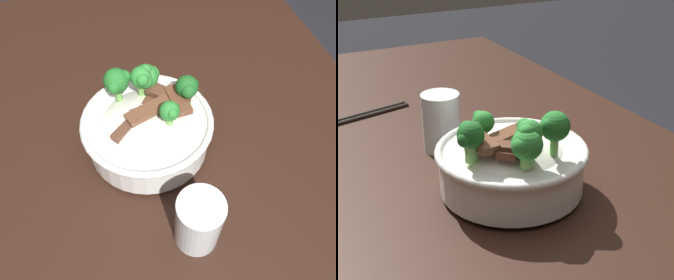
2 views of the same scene
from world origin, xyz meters
TOP-DOWN VIEW (x-y plane):
  - dining_table at (0.00, 0.00)m, footprint 1.50×0.85m
  - rice_bowl at (-0.16, -0.05)m, footprint 0.23×0.23m
  - drinking_glass at (0.03, -0.01)m, footprint 0.07×0.07m

SIDE VIEW (x-z plane):
  - dining_table at x=0.00m, z-range 0.26..1.05m
  - drinking_glass at x=0.03m, z-range 0.78..0.89m
  - rice_bowl at x=-0.16m, z-range 0.77..0.91m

